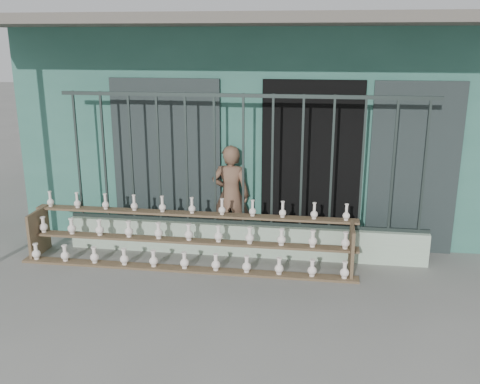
# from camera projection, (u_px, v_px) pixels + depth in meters

# --- Properties ---
(ground) EXTENTS (60.00, 60.00, 0.00)m
(ground) POSITION_uv_depth(u_px,v_px,m) (228.00, 296.00, 6.31)
(ground) COLOR slate
(workshop_building) EXTENTS (7.40, 6.60, 3.21)m
(workshop_building) POSITION_uv_depth(u_px,v_px,m) (266.00, 112.00, 9.88)
(workshop_building) COLOR #336B5C
(workshop_building) RESTS_ON ground
(parapet_wall) EXTENTS (5.00, 0.20, 0.45)m
(parapet_wall) POSITION_uv_depth(u_px,v_px,m) (243.00, 239.00, 7.48)
(parapet_wall) COLOR #ADCAAD
(parapet_wall) RESTS_ON ground
(security_fence) EXTENTS (5.00, 0.04, 1.80)m
(security_fence) POSITION_uv_depth(u_px,v_px,m) (243.00, 161.00, 7.17)
(security_fence) COLOR #283330
(security_fence) RESTS_ON parapet_wall
(shelf_rack) EXTENTS (4.50, 0.68, 0.85)m
(shelf_rack) POSITION_uv_depth(u_px,v_px,m) (188.00, 238.00, 7.15)
(shelf_rack) COLOR brown
(shelf_rack) RESTS_ON ground
(elderly_woman) EXTENTS (0.55, 0.37, 1.49)m
(elderly_woman) POSITION_uv_depth(u_px,v_px,m) (231.00, 196.00, 7.73)
(elderly_woman) COLOR brown
(elderly_woman) RESTS_ON ground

